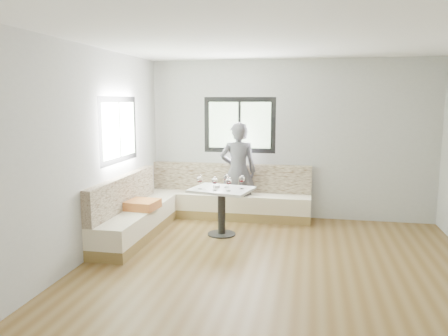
# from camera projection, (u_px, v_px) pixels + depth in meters

# --- Properties ---
(room) EXTENTS (5.01, 5.01, 2.81)m
(room) POSITION_uv_depth(u_px,v_px,m) (274.00, 156.00, 5.38)
(room) COLOR brown
(room) RESTS_ON ground
(banquette) EXTENTS (2.90, 2.80, 0.95)m
(banquette) POSITION_uv_depth(u_px,v_px,m) (190.00, 206.00, 7.34)
(banquette) COLOR olive
(banquette) RESTS_ON ground
(table) EXTENTS (1.03, 0.87, 0.74)m
(table) POSITION_uv_depth(u_px,v_px,m) (222.00, 200.00, 6.78)
(table) COLOR black
(table) RESTS_ON ground
(person) EXTENTS (0.69, 0.51, 1.72)m
(person) POSITION_uv_depth(u_px,v_px,m) (238.00, 171.00, 7.61)
(person) COLOR #49484E
(person) RESTS_ON ground
(olive_ramekin) EXTENTS (0.11, 0.11, 0.04)m
(olive_ramekin) POSITION_uv_depth(u_px,v_px,m) (217.00, 186.00, 6.81)
(olive_ramekin) COLOR white
(olive_ramekin) RESTS_ON table
(wine_glass_a) EXTENTS (0.09, 0.09, 0.21)m
(wine_glass_a) POSITION_uv_depth(u_px,v_px,m) (200.00, 180.00, 6.68)
(wine_glass_a) COLOR white
(wine_glass_a) RESTS_ON table
(wine_glass_b) EXTENTS (0.09, 0.09, 0.21)m
(wine_glass_b) POSITION_uv_depth(u_px,v_px,m) (215.00, 181.00, 6.58)
(wine_glass_b) COLOR white
(wine_glass_b) RESTS_ON table
(wine_glass_c) EXTENTS (0.09, 0.09, 0.21)m
(wine_glass_c) POSITION_uv_depth(u_px,v_px,m) (228.00, 181.00, 6.53)
(wine_glass_c) COLOR white
(wine_glass_c) RESTS_ON table
(wine_glass_d) EXTENTS (0.09, 0.09, 0.21)m
(wine_glass_d) POSITION_uv_depth(u_px,v_px,m) (226.00, 178.00, 6.81)
(wine_glass_d) COLOR white
(wine_glass_d) RESTS_ON table
(wine_glass_e) EXTENTS (0.09, 0.09, 0.21)m
(wine_glass_e) POSITION_uv_depth(u_px,v_px,m) (242.00, 179.00, 6.69)
(wine_glass_e) COLOR white
(wine_glass_e) RESTS_ON table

